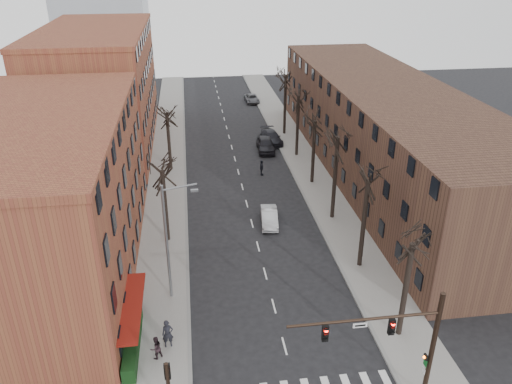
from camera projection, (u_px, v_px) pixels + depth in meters
name	position (u px, v px, depth m)	size (l,w,h in m)	color
sidewalk_left	(168.00, 165.00, 58.39)	(4.00, 90.00, 0.15)	gray
sidewalk_right	(301.00, 158.00, 60.36)	(4.00, 90.00, 0.15)	gray
building_left_near	(47.00, 201.00, 37.00)	(12.00, 26.00, 12.00)	brown
building_left_far	(100.00, 90.00, 62.40)	(12.00, 28.00, 14.00)	brown
building_right	(384.00, 129.00, 54.74)	(12.00, 50.00, 10.00)	#4B3023
awning_left	(137.00, 338.00, 32.41)	(1.20, 7.00, 0.15)	maroon
hedge	(133.00, 342.00, 31.23)	(0.80, 6.00, 1.00)	#123512
tree_right_a	(398.00, 335.00, 32.72)	(5.20, 5.20, 10.00)	black
tree_right_b	(359.00, 266.00, 39.85)	(5.20, 5.20, 10.80)	black
tree_right_c	(332.00, 218.00, 46.98)	(5.20, 5.20, 11.60)	black
tree_right_d	(312.00, 183.00, 54.11)	(5.20, 5.20, 10.00)	black
tree_right_e	(296.00, 156.00, 61.23)	(5.20, 5.20, 10.80)	black
tree_right_f	(284.00, 134.00, 68.36)	(5.20, 5.20, 11.60)	black
tree_left_a	(168.00, 241.00, 43.33)	(5.20, 5.20, 9.50)	black
tree_left_b	(171.00, 169.00, 57.58)	(5.20, 5.20, 9.50)	black
signal_mast_arm	(407.00, 339.00, 26.08)	(8.14, 0.30, 7.20)	black
streetlight	(169.00, 238.00, 34.08)	(2.45, 0.22, 9.03)	slate
silver_sedan	(269.00, 217.00, 45.71)	(1.45, 4.17, 1.37)	#B1B3B8
parked_car_near	(265.00, 144.00, 62.32)	(2.03, 5.05, 1.72)	black
parked_car_mid	(271.00, 137.00, 65.00)	(2.14, 5.26, 1.53)	black
parked_car_far	(252.00, 98.00, 82.46)	(2.10, 4.55, 1.26)	#4F5056
pedestrian_a	(168.00, 334.00, 31.18)	(0.71, 0.46, 1.94)	black
pedestrian_b	(156.00, 348.00, 30.35)	(0.76, 0.59, 1.56)	black
pedestrian_crossing	(262.00, 168.00, 55.57)	(1.03, 0.43, 1.76)	black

